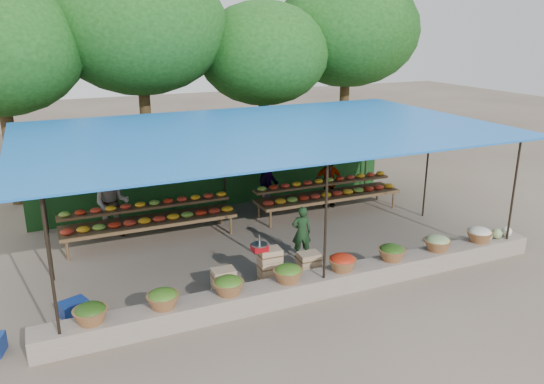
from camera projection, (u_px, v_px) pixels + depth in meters
name	position (u px, v px, depth m)	size (l,w,h in m)	color
ground	(265.00, 243.00, 12.92)	(60.00, 60.00, 0.00)	brown
stone_curb	(320.00, 284.00, 10.47)	(10.60, 0.55, 0.40)	#75695D
stall_canopy	(263.00, 135.00, 12.17)	(10.80, 6.60, 2.82)	black
produce_baskets	(316.00, 268.00, 10.32)	(8.98, 0.58, 0.34)	brown
netting_backdrop	(222.00, 164.00, 15.29)	(10.60, 0.06, 2.50)	#194217
tree_row	(204.00, 37.00, 17.00)	(16.51, 5.50, 7.12)	#362813
fruit_table_left	(149.00, 217.00, 12.95)	(4.21, 0.95, 0.93)	#4F321F
fruit_table_right	(328.00, 192.00, 14.89)	(4.21, 0.95, 0.93)	#4F321F
crate_counter	(269.00, 270.00, 10.82)	(2.36, 0.36, 0.77)	#A3835D
weighing_scale	(260.00, 247.00, 10.57)	(0.32, 0.32, 0.34)	#AA0D15
vendor_seated	(302.00, 232.00, 11.95)	(0.45, 0.29, 1.23)	#183519
customer_left	(112.00, 203.00, 13.07)	(0.86, 0.67, 1.77)	slate
customer_mid	(269.00, 181.00, 15.05)	(1.10, 0.63, 1.70)	slate
customer_right	(328.00, 182.00, 15.37)	(0.87, 0.36, 1.48)	slate
blue_crate_back	(74.00, 308.00, 9.68)	(0.47, 0.34, 0.28)	navy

